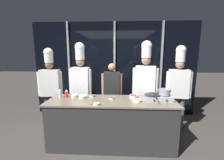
{
  "coord_description": "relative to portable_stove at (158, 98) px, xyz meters",
  "views": [
    {
      "loc": [
        0.16,
        -2.77,
        1.81
      ],
      "look_at": [
        0.0,
        0.25,
        1.28
      ],
      "focal_mm": 24.0,
      "sensor_mm": 36.0,
      "label": 1
    }
  ],
  "objects": [
    {
      "name": "chef_line",
      "position": [
        -0.15,
        0.62,
        0.25
      ],
      "size": [
        0.57,
        0.31,
        2.1
      ],
      "rotation": [
        0.0,
        0.0,
        2.96
      ],
      "color": "#2D3856",
      "rests_on": "ground_plane"
    },
    {
      "name": "frying_pan",
      "position": [
        -0.11,
        -0.0,
        0.08
      ],
      "size": [
        0.31,
        0.54,
        0.05
      ],
      "color": "#232326",
      "rests_on": "portable_stove"
    },
    {
      "name": "chef_pastry",
      "position": [
        0.61,
        0.62,
        0.18
      ],
      "size": [
        0.56,
        0.27,
        1.99
      ],
      "rotation": [
        0.0,
        0.0,
        3.02
      ],
      "color": "#4C4C51",
      "rests_on": "ground_plane"
    },
    {
      "name": "ground_plane",
      "position": [
        -0.9,
        -0.06,
        -0.98
      ],
      "size": [
        24.0,
        24.0,
        0.0
      ],
      "primitive_type": "plane",
      "color": "#47423D"
    },
    {
      "name": "squeeze_bottle_chili",
      "position": [
        -1.82,
        0.07,
        0.03
      ],
      "size": [
        0.06,
        0.06,
        0.17
      ],
      "color": "red",
      "rests_on": "demo_counter"
    },
    {
      "name": "prep_bowl_bell_pepper",
      "position": [
        -0.46,
        0.14,
        -0.02
      ],
      "size": [
        0.16,
        0.16,
        0.05
      ],
      "color": "silver",
      "rests_on": "demo_counter"
    },
    {
      "name": "chef_sous",
      "position": [
        -1.68,
        0.66,
        0.23
      ],
      "size": [
        0.54,
        0.25,
        2.07
      ],
      "rotation": [
        0.0,
        0.0,
        3.06
      ],
      "color": "#2D3856",
      "rests_on": "ground_plane"
    },
    {
      "name": "squeeze_bottle_clear",
      "position": [
        -1.95,
        0.07,
        0.04
      ],
      "size": [
        0.06,
        0.06,
        0.18
      ],
      "color": "white",
      "rests_on": "demo_counter"
    },
    {
      "name": "prep_bowl_mushrooms",
      "position": [
        -0.41,
        -0.12,
        -0.02
      ],
      "size": [
        0.17,
        0.17,
        0.04
      ],
      "color": "silver",
      "rests_on": "demo_counter"
    },
    {
      "name": "person_guest",
      "position": [
        -0.93,
        0.7,
        -0.01
      ],
      "size": [
        0.49,
        0.2,
        1.59
      ],
      "rotation": [
        0.0,
        0.0,
        3.15
      ],
      "color": "#4C4C51",
      "rests_on": "ground_plane"
    },
    {
      "name": "window_wall_back",
      "position": [
        -0.9,
        1.56,
        0.37
      ],
      "size": [
        4.72,
        0.09,
        2.7
      ],
      "color": "black",
      "rests_on": "ground_plane"
    },
    {
      "name": "prep_bowl_chili_flakes",
      "position": [
        -1.32,
        0.15,
        -0.03
      ],
      "size": [
        0.1,
        0.1,
        0.04
      ],
      "color": "silver",
      "rests_on": "demo_counter"
    },
    {
      "name": "prep_bowl_soy_glaze",
      "position": [
        -0.91,
        0.02,
        -0.03
      ],
      "size": [
        0.11,
        0.11,
        0.04
      ],
      "color": "silver",
      "rests_on": "demo_counter"
    },
    {
      "name": "stock_pot",
      "position": [
        0.11,
        0.0,
        0.11
      ],
      "size": [
        0.25,
        0.22,
        0.11
      ],
      "color": "#93969B",
      "rests_on": "portable_stove"
    },
    {
      "name": "chef_head",
      "position": [
        -2.43,
        0.68,
        0.13
      ],
      "size": [
        0.59,
        0.27,
        1.94
      ],
      "rotation": [
        0.0,
        0.0,
        3.24
      ],
      "color": "#2D3856",
      "rests_on": "ground_plane"
    },
    {
      "name": "prep_bowl_shrimp",
      "position": [
        -1.14,
        -0.34,
        -0.03
      ],
      "size": [
        0.12,
        0.12,
        0.03
      ],
      "color": "silver",
      "rests_on": "demo_counter"
    },
    {
      "name": "prep_bowl_onion",
      "position": [
        -1.48,
        0.04,
        -0.02
      ],
      "size": [
        0.16,
        0.16,
        0.06
      ],
      "color": "silver",
      "rests_on": "demo_counter"
    },
    {
      "name": "prep_bowl_garlic",
      "position": [
        -1.67,
        0.1,
        -0.02
      ],
      "size": [
        0.14,
        0.14,
        0.05
      ],
      "color": "silver",
      "rests_on": "demo_counter"
    },
    {
      "name": "demo_counter",
      "position": [
        -0.9,
        -0.06,
        -0.51
      ],
      "size": [
        2.45,
        0.76,
        0.93
      ],
      "color": "#2D2D30",
      "rests_on": "ground_plane"
    },
    {
      "name": "portable_stove",
      "position": [
        0.0,
        0.0,
        0.0
      ],
      "size": [
        0.5,
        0.34,
        0.1
      ],
      "color": "#B2B5BA",
      "rests_on": "demo_counter"
    },
    {
      "name": "serving_spoon_slotted",
      "position": [
        -1.29,
        -0.27,
        -0.04
      ],
      "size": [
        0.23,
        0.16,
        0.02
      ],
      "color": "olive",
      "rests_on": "demo_counter"
    }
  ]
}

